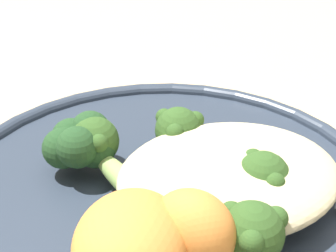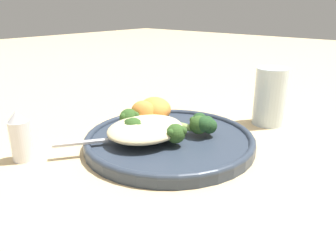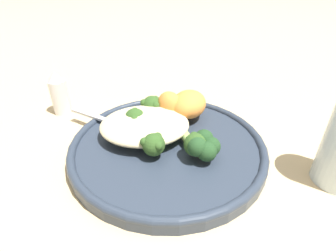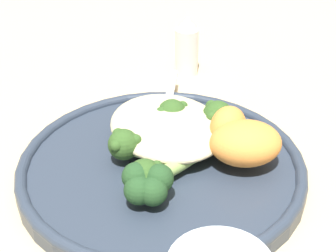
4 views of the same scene
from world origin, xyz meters
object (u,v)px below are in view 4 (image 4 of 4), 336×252
broccoli_stalk_3 (154,173)px  salt_shaker (187,46)px  broccoli_stalk_1 (175,119)px  sweet_potato_chunk_1 (226,125)px  plate (162,168)px  spoon (168,104)px  broccoli_stalk_2 (138,147)px  kale_tuft (147,183)px  sweet_potato_chunk_0 (246,143)px  broccoli_stalk_0 (214,123)px  quinoa_mound (167,126)px

broccoli_stalk_3 → salt_shaker: size_ratio=1.19×
broccoli_stalk_1 → sweet_potato_chunk_1: (0.04, 0.03, 0.01)m
plate → spoon: bearing=147.7°
broccoli_stalk_2 → kale_tuft: (0.06, -0.02, 0.00)m
broccoli_stalk_2 → salt_shaker: (-0.17, 0.16, 0.00)m
plate → kale_tuft: bearing=-41.0°
broccoli_stalk_2 → sweet_potato_chunk_1: size_ratio=1.99×
sweet_potato_chunk_0 → sweet_potato_chunk_1: same height
plate → broccoli_stalk_1: bearing=136.7°
sweet_potato_chunk_0 → broccoli_stalk_3: bearing=-95.9°
broccoli_stalk_3 → spoon: size_ratio=0.88×
broccoli_stalk_0 → kale_tuft: (0.06, -0.11, 0.00)m
quinoa_mound → kale_tuft: kale_tuft is taller
broccoli_stalk_1 → kale_tuft: 0.11m
spoon → quinoa_mound: bearing=-174.7°
broccoli_stalk_2 → kale_tuft: size_ratio=1.89×
sweet_potato_chunk_0 → spoon: size_ratio=0.65×
quinoa_mound → broccoli_stalk_2: size_ratio=1.50×
broccoli_stalk_0 → broccoli_stalk_3: bearing=167.4°
broccoli_stalk_0 → sweet_potato_chunk_0: (0.05, 0.00, 0.01)m
sweet_potato_chunk_1 → salt_shaker: (-0.19, 0.07, -0.00)m
quinoa_mound → kale_tuft: (0.08, -0.06, 0.00)m
plate → salt_shaker: bearing=143.4°
plate → salt_shaker: 0.23m
quinoa_mound → broccoli_stalk_3: broccoli_stalk_3 is taller
broccoli_stalk_3 → spoon: broccoli_stalk_3 is taller
quinoa_mound → broccoli_stalk_3: bearing=-37.3°
broccoli_stalk_3 → salt_shaker: salt_shaker is taller
broccoli_stalk_1 → spoon: broccoli_stalk_1 is taller
spoon → sweet_potato_chunk_1: bearing=-135.1°
broccoli_stalk_1 → plate: bearing=144.7°
broccoli_stalk_0 → broccoli_stalk_1: 0.04m
broccoli_stalk_0 → broccoli_stalk_1: same height
broccoli_stalk_1 → sweet_potato_chunk_0: bearing=-149.6°
plate → broccoli_stalk_1: 0.06m
spoon → broccoli_stalk_0: bearing=-134.5°
broccoli_stalk_2 → plate: bearing=178.1°
broccoli_stalk_1 → broccoli_stalk_3: 0.09m
plate → sweet_potato_chunk_1: bearing=85.9°
broccoli_stalk_2 → sweet_potato_chunk_1: sweet_potato_chunk_1 is taller
broccoli_stalk_0 → broccoli_stalk_3: broccoli_stalk_0 is taller
broccoli_stalk_3 → broccoli_stalk_1: bearing=-144.5°
broccoli_stalk_1 → broccoli_stalk_2: 0.06m
quinoa_mound → spoon: (-0.05, 0.03, -0.01)m
quinoa_mound → broccoli_stalk_1: (-0.01, 0.01, 0.00)m
broccoli_stalk_0 → spoon: bearing=63.2°
sweet_potato_chunk_1 → spoon: size_ratio=0.41×
quinoa_mound → sweet_potato_chunk_0: 0.09m
broccoli_stalk_0 → broccoli_stalk_1: (-0.03, -0.03, 0.00)m
broccoli_stalk_1 → kale_tuft: (0.08, -0.07, 0.00)m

